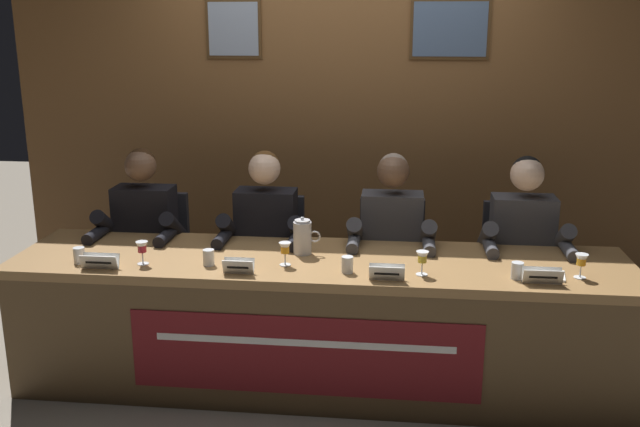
# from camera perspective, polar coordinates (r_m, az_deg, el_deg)

# --- Properties ---
(ground_plane) EXTENTS (12.00, 12.00, 0.00)m
(ground_plane) POSITION_cam_1_polar(r_m,az_deg,el_deg) (4.13, 0.00, -13.24)
(ground_plane) COLOR gray
(wall_back_panelled) EXTENTS (4.52, 0.14, 2.60)m
(wall_back_panelled) POSITION_cam_1_polar(r_m,az_deg,el_deg) (4.93, 1.63, 7.43)
(wall_back_panelled) COLOR brown
(wall_back_panelled) RESTS_ON ground_plane
(conference_table) EXTENTS (3.32, 0.78, 0.73)m
(conference_table) POSITION_cam_1_polar(r_m,az_deg,el_deg) (3.82, -0.20, -7.38)
(conference_table) COLOR olive
(conference_table) RESTS_ON ground_plane
(chair_far_left) EXTENTS (0.44, 0.44, 0.90)m
(chair_far_left) POSITION_cam_1_polar(r_m,az_deg,el_deg) (4.71, -13.07, -4.16)
(chair_far_left) COLOR black
(chair_far_left) RESTS_ON ground_plane
(panelist_far_left) EXTENTS (0.51, 0.48, 1.23)m
(panelist_far_left) POSITION_cam_1_polar(r_m,az_deg,el_deg) (4.45, -14.12, -1.64)
(panelist_far_left) COLOR black
(panelist_far_left) RESTS_ON ground_plane
(nameplate_far_left) EXTENTS (0.20, 0.06, 0.08)m
(nameplate_far_left) POSITION_cam_1_polar(r_m,az_deg,el_deg) (3.84, -17.22, -3.69)
(nameplate_far_left) COLOR white
(nameplate_far_left) RESTS_ON conference_table
(juice_glass_far_left) EXTENTS (0.06, 0.06, 0.12)m
(juice_glass_far_left) POSITION_cam_1_polar(r_m,az_deg,el_deg) (3.84, -14.06, -2.74)
(juice_glass_far_left) COLOR white
(juice_glass_far_left) RESTS_ON conference_table
(water_cup_far_left) EXTENTS (0.06, 0.06, 0.08)m
(water_cup_far_left) POSITION_cam_1_polar(r_m,az_deg,el_deg) (3.96, -18.72, -3.25)
(water_cup_far_left) COLOR silver
(water_cup_far_left) RESTS_ON conference_table
(chair_center_left) EXTENTS (0.44, 0.44, 0.90)m
(chair_center_left) POSITION_cam_1_polar(r_m,az_deg,el_deg) (4.52, -3.97, -4.61)
(chair_center_left) COLOR black
(chair_center_left) RESTS_ON ground_plane
(panelist_center_left) EXTENTS (0.51, 0.48, 1.23)m
(panelist_center_left) POSITION_cam_1_polar(r_m,az_deg,el_deg) (4.25, -4.52, -2.01)
(panelist_center_left) COLOR black
(panelist_center_left) RESTS_ON ground_plane
(nameplate_center_left) EXTENTS (0.16, 0.06, 0.08)m
(nameplate_center_left) POSITION_cam_1_polar(r_m,az_deg,el_deg) (3.62, -6.55, -4.22)
(nameplate_center_left) COLOR white
(nameplate_center_left) RESTS_ON conference_table
(juice_glass_center_left) EXTENTS (0.06, 0.06, 0.12)m
(juice_glass_center_left) POSITION_cam_1_polar(r_m,az_deg,el_deg) (3.71, -2.82, -2.90)
(juice_glass_center_left) COLOR white
(juice_glass_center_left) RESTS_ON conference_table
(water_cup_center_left) EXTENTS (0.06, 0.06, 0.08)m
(water_cup_center_left) POSITION_cam_1_polar(r_m,az_deg,el_deg) (3.77, -8.90, -3.57)
(water_cup_center_left) COLOR silver
(water_cup_center_left) RESTS_ON conference_table
(chair_center_right) EXTENTS (0.44, 0.44, 0.90)m
(chair_center_right) POSITION_cam_1_polar(r_m,az_deg,el_deg) (4.46, 5.67, -4.96)
(chair_center_right) COLOR black
(chair_center_right) RESTS_ON ground_plane
(panelist_center_right) EXTENTS (0.51, 0.48, 1.23)m
(panelist_center_right) POSITION_cam_1_polar(r_m,az_deg,el_deg) (4.18, 5.73, -2.34)
(panelist_center_right) COLOR black
(panelist_center_right) RESTS_ON ground_plane
(nameplate_center_right) EXTENTS (0.18, 0.06, 0.08)m
(nameplate_center_right) POSITION_cam_1_polar(r_m,az_deg,el_deg) (3.52, 5.37, -4.74)
(nameplate_center_right) COLOR white
(nameplate_center_right) RESTS_ON conference_table
(juice_glass_center_right) EXTENTS (0.06, 0.06, 0.12)m
(juice_glass_center_right) POSITION_cam_1_polar(r_m,az_deg,el_deg) (3.60, 8.19, -3.60)
(juice_glass_center_right) COLOR white
(juice_glass_center_right) RESTS_ON conference_table
(water_cup_center_right) EXTENTS (0.06, 0.06, 0.08)m
(water_cup_center_right) POSITION_cam_1_polar(r_m,az_deg,el_deg) (3.62, 2.20, -4.18)
(water_cup_center_right) COLOR silver
(water_cup_center_right) RESTS_ON conference_table
(chair_far_right) EXTENTS (0.44, 0.44, 0.90)m
(chair_far_right) POSITION_cam_1_polar(r_m,az_deg,el_deg) (4.51, 15.34, -5.18)
(chair_far_right) COLOR black
(chair_far_right) RESTS_ON ground_plane
(panelist_far_right) EXTENTS (0.51, 0.48, 1.23)m
(panelist_far_right) POSITION_cam_1_polar(r_m,az_deg,el_deg) (4.24, 15.99, -2.60)
(panelist_far_right) COLOR black
(panelist_far_right) RESTS_ON ground_plane
(nameplate_far_right) EXTENTS (0.19, 0.06, 0.08)m
(nameplate_far_right) POSITION_cam_1_polar(r_m,az_deg,el_deg) (3.63, 17.39, -4.80)
(nameplate_far_right) COLOR white
(nameplate_far_right) RESTS_ON conference_table
(juice_glass_far_right) EXTENTS (0.06, 0.06, 0.12)m
(juice_glass_far_right) POSITION_cam_1_polar(r_m,az_deg,el_deg) (3.76, 20.20, -3.63)
(juice_glass_far_right) COLOR white
(juice_glass_far_right) RESTS_ON conference_table
(water_cup_far_right) EXTENTS (0.06, 0.06, 0.08)m
(water_cup_far_right) POSITION_cam_1_polar(r_m,az_deg,el_deg) (3.66, 15.51, -4.49)
(water_cup_far_right) COLOR silver
(water_cup_far_right) RESTS_ON conference_table
(water_pitcher_central) EXTENTS (0.15, 0.10, 0.21)m
(water_pitcher_central) POSITION_cam_1_polar(r_m,az_deg,el_deg) (3.89, -1.40, -1.90)
(water_pitcher_central) COLOR silver
(water_pitcher_central) RESTS_ON conference_table
(document_stack_far_right) EXTENTS (0.23, 0.18, 0.01)m
(document_stack_far_right) POSITION_cam_1_polar(r_m,az_deg,el_deg) (3.75, 17.42, -4.69)
(document_stack_far_right) COLOR white
(document_stack_far_right) RESTS_ON conference_table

